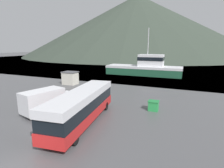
{
  "coord_description": "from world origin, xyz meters",
  "views": [
    {
      "loc": [
        8.99,
        -5.75,
        7.2
      ],
      "look_at": [
        -0.64,
        16.65,
        2.0
      ],
      "focal_mm": 28.0,
      "sensor_mm": 36.0,
      "label": 1
    }
  ],
  "objects": [
    {
      "name": "storage_bin",
      "position": [
        5.84,
        13.66,
        0.59
      ],
      "size": [
        1.18,
        1.02,
        1.17
      ],
      "color": "green",
      "rests_on": "ground"
    },
    {
      "name": "dock_kiosk",
      "position": [
        -11.83,
        21.94,
        1.25
      ],
      "size": [
        2.86,
        2.28,
        2.47
      ],
      "color": "beige",
      "rests_on": "ground"
    },
    {
      "name": "fishing_boat",
      "position": [
        -0.98,
        39.2,
        1.94
      ],
      "size": [
        19.26,
        5.55,
        11.79
      ],
      "rotation": [
        0.0,
        0.0,
        1.58
      ],
      "color": "#1E5138",
      "rests_on": "water_surface"
    },
    {
      "name": "tour_bus",
      "position": [
        0.14,
        7.73,
        1.77
      ],
      "size": [
        3.98,
        11.29,
        3.12
      ],
      "rotation": [
        0.0,
        0.0,
        0.14
      ],
      "color": "red",
      "rests_on": "ground"
    },
    {
      "name": "hill_backdrop",
      "position": [
        -33.81,
        148.79,
        25.11
      ],
      "size": [
        185.02,
        185.02,
        50.22
      ],
      "primitive_type": "cone",
      "color": "#333D33",
      "rests_on": "ground"
    },
    {
      "name": "water_surface",
      "position": [
        0.0,
        145.59,
        0.0
      ],
      "size": [
        240.0,
        240.0,
        0.0
      ],
      "primitive_type": "plane",
      "color": "slate",
      "rests_on": "ground"
    },
    {
      "name": "delivery_van",
      "position": [
        -5.06,
        8.7,
        1.37
      ],
      "size": [
        3.52,
        6.72,
        2.6
      ],
      "rotation": [
        0.0,
        0.0,
        -0.22
      ],
      "color": "silver",
      "rests_on": "ground"
    }
  ]
}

